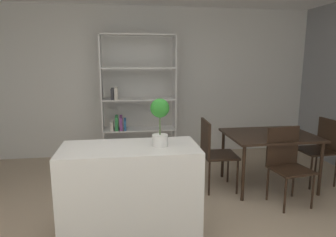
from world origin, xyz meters
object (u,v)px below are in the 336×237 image
(open_bookshelf, at_px, (134,104))
(dining_chair_island_side, at_px, (213,148))
(dining_chair_near, at_px, (286,159))
(dining_chair_window_side, at_px, (322,145))
(kitchen_island, at_px, (131,193))
(dining_table, at_px, (270,139))
(potted_plant_on_island, at_px, (160,118))

(open_bookshelf, relative_size, dining_chair_island_side, 2.26)
(dining_chair_near, xyz_separation_m, dining_chair_window_side, (0.82, 0.48, 0.01))
(kitchen_island, height_order, dining_table, kitchen_island)
(dining_table, bearing_deg, open_bookshelf, 142.13)
(dining_table, xyz_separation_m, dining_chair_near, (-0.01, -0.48, -0.13))
(dining_chair_near, bearing_deg, dining_chair_window_side, 23.35)
(potted_plant_on_island, xyz_separation_m, dining_chair_window_side, (2.44, 1.01, -0.65))
(dining_table, bearing_deg, potted_plant_on_island, -148.58)
(open_bookshelf, relative_size, dining_chair_near, 2.31)
(dining_chair_near, bearing_deg, open_bookshelf, 126.30)
(potted_plant_on_island, bearing_deg, open_bookshelf, 93.95)
(potted_plant_on_island, xyz_separation_m, dining_table, (1.64, 1.00, -0.53))
(dining_chair_window_side, bearing_deg, kitchen_island, -74.14)
(dining_chair_near, distance_m, dining_chair_window_side, 0.95)
(kitchen_island, relative_size, dining_chair_island_side, 1.36)
(potted_plant_on_island, xyz_separation_m, dining_chair_island_side, (0.83, 1.00, -0.64))
(potted_plant_on_island, xyz_separation_m, open_bookshelf, (-0.17, 2.40, -0.22))
(potted_plant_on_island, relative_size, open_bookshelf, 0.21)
(dining_chair_near, distance_m, dining_chair_island_side, 0.93)
(dining_table, bearing_deg, kitchen_island, -152.86)
(open_bookshelf, bearing_deg, potted_plant_on_island, -86.05)
(kitchen_island, distance_m, potted_plant_on_island, 0.80)
(dining_chair_window_side, bearing_deg, dining_table, -93.65)
(potted_plant_on_island, distance_m, dining_chair_window_side, 2.72)
(potted_plant_on_island, height_order, dining_chair_window_side, potted_plant_on_island)
(kitchen_island, distance_m, dining_chair_window_side, 2.91)
(dining_table, distance_m, dining_chair_near, 0.49)
(kitchen_island, bearing_deg, dining_chair_window_side, 20.02)
(kitchen_island, height_order, potted_plant_on_island, potted_plant_on_island)
(dining_table, relative_size, dining_chair_window_side, 1.27)
(kitchen_island, xyz_separation_m, dining_chair_island_side, (1.12, 0.99, 0.11))
(dining_chair_near, bearing_deg, potted_plant_on_island, -169.47)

